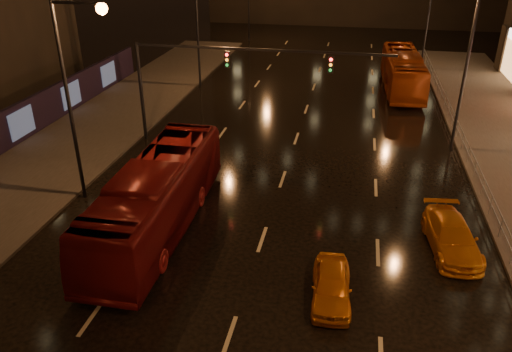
# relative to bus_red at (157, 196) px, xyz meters

# --- Properties ---
(ground) EXTENTS (140.00, 140.00, 0.00)m
(ground) POSITION_rel_bus_red_xyz_m (4.77, 9.96, -1.64)
(ground) COLOR black
(ground) RESTS_ON ground
(sidewalk_left) EXTENTS (7.00, 70.00, 0.15)m
(sidewalk_left) POSITION_rel_bus_red_xyz_m (-8.73, 4.96, -1.56)
(sidewalk_left) COLOR #38332D
(sidewalk_left) RESTS_ON ground
(traffic_signal) EXTENTS (15.31, 0.32, 6.20)m
(traffic_signal) POSITION_rel_bus_red_xyz_m (-0.29, 9.96, 3.10)
(traffic_signal) COLOR black
(traffic_signal) RESTS_ON ground
(railing_right) EXTENTS (0.05, 56.00, 1.00)m
(railing_right) POSITION_rel_bus_red_xyz_m (14.97, 7.96, -0.74)
(railing_right) COLOR #99999E
(railing_right) RESTS_ON sidewalk_right
(bus_red) EXTENTS (2.89, 11.77, 3.27)m
(bus_red) POSITION_rel_bus_red_xyz_m (0.00, 0.00, 0.00)
(bus_red) COLOR #620E0F
(bus_red) RESTS_ON ground
(bus_curb) EXTENTS (3.12, 11.54, 3.19)m
(bus_curb) POSITION_rel_bus_red_xyz_m (12.05, 24.55, -0.04)
(bus_curb) COLOR #9D380F
(bus_curb) RESTS_ON ground
(taxi_near) EXTENTS (1.63, 3.61, 1.20)m
(taxi_near) POSITION_rel_bus_red_xyz_m (7.99, -3.39, -1.03)
(taxi_near) COLOR #CC6B13
(taxi_near) RESTS_ON ground
(taxi_far) EXTENTS (2.33, 4.65, 1.30)m
(taxi_far) POSITION_rel_bus_red_xyz_m (12.77, 0.80, -0.99)
(taxi_far) COLOR #C86C12
(taxi_far) RESTS_ON ground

